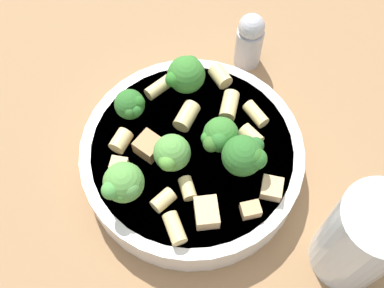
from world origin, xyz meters
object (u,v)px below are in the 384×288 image
broccoli_floret_1 (246,154)px  chicken_chunk_1 (119,165)px  chicken_chunk_4 (149,146)px  broccoli_floret_2 (185,74)px  rigatoni_6 (256,114)px  broccoli_floret_4 (123,184)px  rigatoni_2 (187,116)px  drinking_glass (359,242)px  rigatoni_0 (175,228)px  rigatoni_5 (121,141)px  broccoli_floret_3 (219,136)px  pepper_shaker (248,40)px  broccoli_floret_5 (131,105)px  rigatoni_7 (159,87)px  chicken_chunk_2 (272,188)px  rigatoni_8 (250,137)px  chicken_chunk_3 (207,213)px  pasta_bowl (192,156)px  chicken_chunk_0 (251,210)px  rigatoni_9 (162,199)px  rigatoni_1 (188,188)px  rigatoni_3 (220,76)px  rigatoni_4 (229,105)px

broccoli_floret_1 → chicken_chunk_1: bearing=-154.6°
chicken_chunk_1 → chicken_chunk_4: size_ratio=0.69×
broccoli_floret_2 → rigatoni_6: 0.08m
broccoli_floret_4 → rigatoni_6: 0.16m
broccoli_floret_4 → rigatoni_2: (0.02, 0.10, -0.02)m
broccoli_floret_4 → drinking_glass: size_ratio=0.41×
rigatoni_0 → rigatoni_5: rigatoni_5 is taller
rigatoni_2 → drinking_glass: size_ratio=0.25×
broccoli_floret_2 → broccoli_floret_3: size_ratio=1.11×
rigatoni_2 → pepper_shaker: size_ratio=0.38×
broccoli_floret_4 → broccoli_floret_5: (-0.04, 0.08, -0.01)m
broccoli_floret_3 → rigatoni_5: size_ratio=1.87×
broccoli_floret_4 → chicken_chunk_4: size_ratio=2.00×
broccoli_floret_4 → chicken_chunk_4: broccoli_floret_4 is taller
broccoli_floret_2 → rigatoni_7: size_ratio=1.48×
chicken_chunk_2 → broccoli_floret_5: bearing=173.1°
rigatoni_8 → pepper_shaker: bearing=112.3°
rigatoni_0 → chicken_chunk_4: size_ratio=1.22×
broccoli_floret_4 → chicken_chunk_4: bearing=93.5°
rigatoni_6 → chicken_chunk_3: 0.12m
chicken_chunk_3 → broccoli_floret_2: bearing=122.8°
rigatoni_2 → rigatoni_7: size_ratio=0.96×
pasta_bowl → chicken_chunk_0: 0.09m
broccoli_floret_1 → chicken_chunk_2: (0.03, -0.01, -0.02)m
broccoli_floret_1 → rigatoni_9: broccoli_floret_1 is taller
broccoli_floret_2 → rigatoni_1: bearing=-63.9°
pasta_bowl → rigatoni_6: 0.08m
rigatoni_0 → chicken_chunk_2: bearing=48.4°
broccoli_floret_5 → drinking_glass: bearing=-8.4°
pasta_bowl → chicken_chunk_0: size_ratio=12.67×
rigatoni_3 → rigatoni_8: bearing=-44.4°
broccoli_floret_5 → rigatoni_4: size_ratio=1.16×
rigatoni_7 → rigatoni_8: (0.11, -0.02, 0.00)m
rigatoni_0 → chicken_chunk_3: 0.03m
rigatoni_3 → chicken_chunk_2: rigatoni_3 is taller
broccoli_floret_2 → rigatoni_3: broccoli_floret_2 is taller
rigatoni_1 → rigatoni_2: (-0.03, 0.07, 0.00)m
broccoli_floret_5 → rigatoni_8: 0.12m
drinking_glass → broccoli_floret_3: bearing=165.5°
broccoli_floret_2 → rigatoni_8: (0.09, -0.03, -0.02)m
broccoli_floret_3 → chicken_chunk_3: size_ratio=1.44×
rigatoni_9 → chicken_chunk_1: rigatoni_9 is taller
chicken_chunk_1 → broccoli_floret_1: bearing=25.4°
broccoli_floret_5 → rigatoni_0: size_ratio=1.21×
chicken_chunk_0 → chicken_chunk_4: 0.12m
chicken_chunk_0 → rigatoni_1: bearing=-175.1°
rigatoni_2 → chicken_chunk_2: size_ratio=1.36×
rigatoni_4 → chicken_chunk_1: size_ratio=1.85×
pepper_shaker → broccoli_floret_4: bearing=-98.1°
chicken_chunk_4 → pepper_shaker: 0.18m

